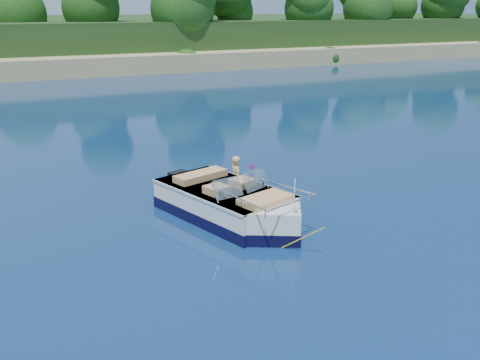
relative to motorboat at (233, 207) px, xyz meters
The scene contains 6 objects.
ground 3.39m from the motorboat, 61.85° to the right, with size 160.00×160.00×0.00m, color #0A2547.
shoreline 60.82m from the motorboat, 88.50° to the left, with size 170.00×59.00×6.00m.
treeline 38.43m from the motorboat, 87.55° to the left, with size 150.00×7.12×8.19m.
motorboat is the anchor object (origin of this frame).
tow_tube 2.39m from the motorboat, 62.71° to the left, with size 1.84×1.84×0.37m.
boy 2.47m from the motorboat, 63.25° to the left, with size 0.51×0.34×1.41m, color tan.
Camera 1 is at (-6.99, -8.56, 5.19)m, focal length 40.00 mm.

